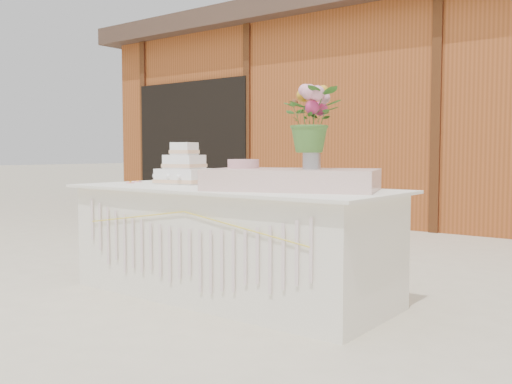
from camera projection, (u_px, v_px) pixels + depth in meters
ground at (230, 296)px, 4.03m from camera, size 80.00×80.00×0.00m
barn at (483, 109)px, 8.67m from camera, size 12.60×4.60×3.30m
cake_table at (230, 242)px, 4.00m from camera, size 2.40×1.00×0.77m
wedding_cake at (185, 170)px, 4.42m from camera, size 0.42×0.42×0.32m
pink_cake_stand at (243, 172)px, 3.87m from camera, size 0.27×0.27×0.20m
satin_runner at (293, 179)px, 3.70m from camera, size 1.22×0.95×0.14m
flower_vase at (312, 157)px, 3.62m from camera, size 0.11×0.11×0.16m
bouquet at (312, 112)px, 3.60m from camera, size 0.48×0.47×0.41m
loose_flowers at (140, 181)px, 4.62m from camera, size 0.20×0.33×0.02m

